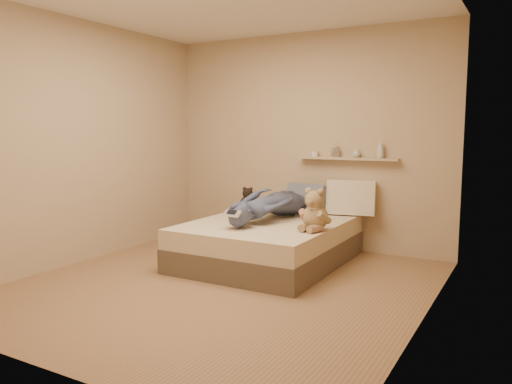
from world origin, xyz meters
The scene contains 10 objects.
room centered at (0.00, 0.00, 1.30)m, with size 3.80×3.80×3.80m.
bed centered at (0.00, 0.93, 0.22)m, with size 1.50×1.90×0.45m.
game_console centered at (-0.09, 0.33, 0.62)m, with size 0.20×0.10×0.07m.
teddy_bear centered at (0.62, 0.72, 0.62)m, with size 0.35×0.34×0.42m.
dark_plush centered at (-0.55, 1.42, 0.58)m, with size 0.19×0.19×0.30m.
pillow_cream centered at (0.63, 1.76, 0.65)m, with size 0.55×0.16×0.40m, color beige.
pillow_grey centered at (0.12, 1.62, 0.62)m, with size 0.50×0.14×0.34m, color slate.
person centered at (-0.04, 1.07, 0.63)m, with size 0.54×1.47×0.35m, color #404765.
wall_shelf centered at (0.55, 1.84, 1.10)m, with size 1.20×0.12×0.03m, color tan.
shelf_bottles centered at (0.63, 1.84, 1.19)m, with size 0.88×0.11×0.20m.
Camera 1 is at (2.48, -3.75, 1.42)m, focal length 35.00 mm.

